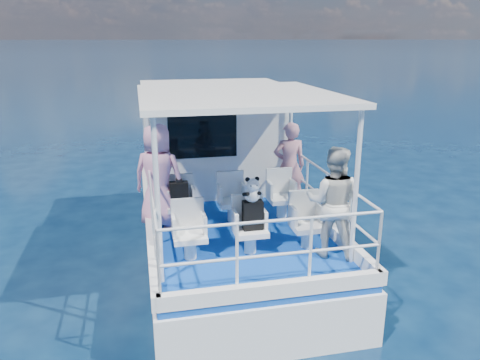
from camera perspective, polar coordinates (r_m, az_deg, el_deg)
The scene contains 20 objects.
ground at distance 8.49m, azimuth -0.59°, elevation -11.10°, with size 2000.00×2000.00×0.00m, color #071A36.
hull at distance 9.37m, azimuth -1.85°, elevation -8.29°, with size 3.00×7.00×1.60m, color white.
deck at distance 9.04m, azimuth -1.91°, elevation -3.41°, with size 2.90×6.90×0.10m, color #0A3895.
cabin at distance 9.96m, azimuth -3.35°, elevation 5.38°, with size 2.85×2.00×2.20m, color white.
canopy at distance 7.34m, azimuth -0.33°, elevation 10.29°, with size 3.00×3.20×0.08m, color white.
canopy_posts at distance 7.52m, azimuth -0.24°, elevation 1.58°, with size 2.77×2.97×2.20m.
railings at distance 7.40m, azimuth 0.30°, elevation -3.56°, with size 2.84×3.59×1.00m, color white, non-canonical shape.
seat_port_fwd at distance 8.10m, azimuth -7.16°, elevation -4.19°, with size 0.48×0.46×0.38m, color white.
seat_center_fwd at distance 8.22m, azimuth -0.90°, elevation -3.73°, with size 0.48×0.46×0.38m, color white.
seat_stbd_fwd at distance 8.43m, azimuth 5.12°, elevation -3.26°, with size 0.48×0.46×0.38m, color white.
seat_port_aft at distance 6.90m, azimuth -6.11°, elevation -8.01°, with size 0.48×0.46×0.38m, color white.
seat_center_aft at distance 7.04m, azimuth 1.24°, elevation -7.39°, with size 0.48×0.46×0.38m, color white.
seat_stbd_aft at distance 7.29m, azimuth 8.18°, elevation -6.69°, with size 0.48×0.46×0.38m, color white.
passenger_port_fwd at distance 7.92m, azimuth -9.91°, elevation 0.48°, with size 0.66×0.47×1.76m, color pink.
passenger_stbd_fwd at distance 8.74m, azimuth 6.02°, elevation 1.76°, with size 0.60×0.39×1.63m, color pink.
passenger_stbd_aft at distance 6.88m, azimuth 11.27°, elevation -2.66°, with size 0.80×0.62×1.64m, color silver.
backpack_port at distance 7.94m, azimuth -7.43°, elevation -1.65°, with size 0.31×0.17×0.40m, color black.
backpack_center at distance 6.88m, azimuth 1.55°, elevation -4.30°, with size 0.29×0.16×0.44m, color black.
compact_camera at distance 7.85m, azimuth -7.47°, elevation -0.08°, with size 0.10×0.06×0.06m, color black.
panda at distance 6.72m, azimuth 1.50°, elevation -1.16°, with size 0.24×0.20×0.37m, color silver, non-canonical shape.
Camera 1 is at (-1.53, -7.33, 3.99)m, focal length 35.00 mm.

